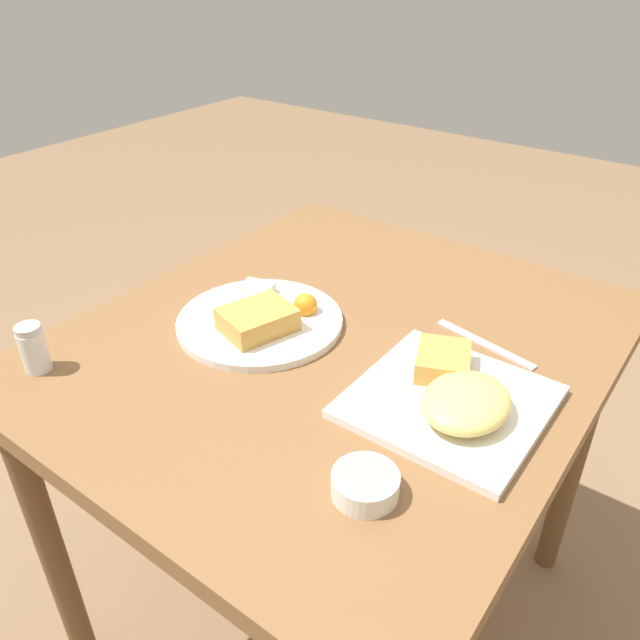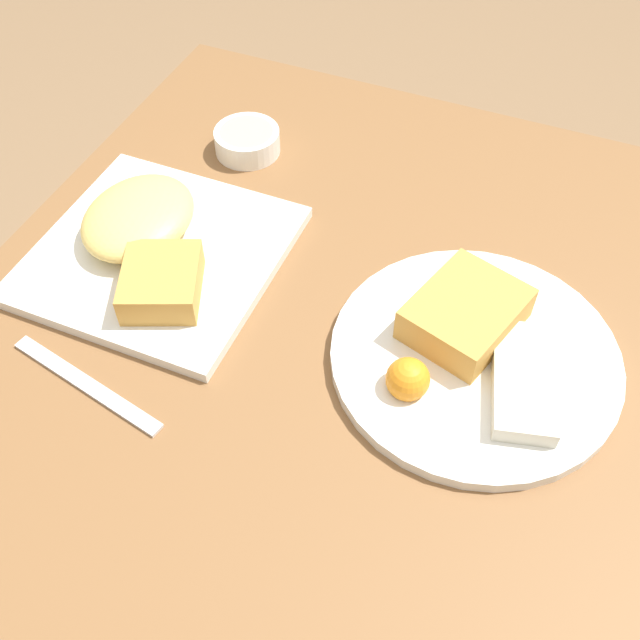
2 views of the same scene
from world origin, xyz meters
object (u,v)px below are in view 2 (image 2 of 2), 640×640
at_px(plate_oval_far, 474,350).
at_px(sauce_ramekin, 247,141).
at_px(butter_knife, 86,384).
at_px(plate_square_near, 151,243).

relative_size(plate_oval_far, sauce_ramekin, 3.46).
bearing_deg(butter_knife, sauce_ramekin, 104.13).
distance_m(plate_oval_far, butter_knife, 0.40).
height_order(plate_oval_far, butter_knife, plate_oval_far).
height_order(plate_square_near, plate_oval_far, plate_square_near).
relative_size(plate_oval_far, butter_knife, 1.54).
xyz_separation_m(plate_square_near, butter_knife, (0.19, 0.03, -0.02)).
height_order(plate_square_near, butter_knife, plate_square_near).
bearing_deg(plate_square_near, butter_knife, 9.56).
xyz_separation_m(sauce_ramekin, butter_knife, (0.41, 0.02, -0.01)).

